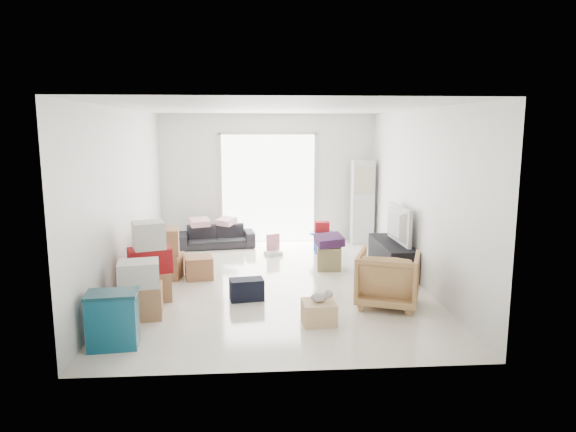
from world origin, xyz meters
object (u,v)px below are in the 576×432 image
at_px(ac_tower, 362,202).
at_px(tv_console, 392,257).
at_px(television, 393,238).
at_px(sofa, 216,233).
at_px(ottoman, 329,258).
at_px(wood_crate, 319,312).
at_px(storage_bins, 113,319).
at_px(armchair, 388,276).
at_px(kids_table, 322,231).

xyz_separation_m(ac_tower, tv_console, (0.05, -2.18, -0.62)).
height_order(ac_tower, television, ac_tower).
relative_size(ac_tower, sofa, 1.15).
xyz_separation_m(ottoman, wood_crate, (-0.49, -2.45, -0.06)).
distance_m(tv_console, storage_bins, 4.77).
bearing_deg(armchair, kids_table, -60.29).
distance_m(storage_bins, wood_crate, 2.44).
bearing_deg(storage_bins, television, 35.19).
relative_size(tv_console, wood_crate, 3.75).
relative_size(television, armchair, 1.30).
distance_m(ottoman, kids_table, 1.22).
bearing_deg(ottoman, armchair, -74.22).
height_order(sofa, kids_table, kids_table).
bearing_deg(kids_table, ottoman, -91.59).
bearing_deg(kids_table, wood_crate, -98.22).
bearing_deg(wood_crate, tv_console, 55.27).
xyz_separation_m(ottoman, kids_table, (0.03, 1.20, 0.23)).
bearing_deg(tv_console, sofa, 146.66).
bearing_deg(wood_crate, storage_bins, -167.12).
height_order(television, kids_table, television).
relative_size(ottoman, kids_table, 0.66).
height_order(storage_bins, kids_table, storage_bins).
relative_size(sofa, ottoman, 3.79).
bearing_deg(storage_bins, ottoman, 46.22).
relative_size(armchair, kids_table, 1.35).
bearing_deg(tv_console, wood_crate, -124.73).
xyz_separation_m(armchair, ottoman, (-0.53, 1.87, -0.21)).
bearing_deg(wood_crate, sofa, 110.10).
bearing_deg(television, storage_bins, 122.88).
distance_m(ac_tower, wood_crate, 4.69).
xyz_separation_m(armchair, storage_bins, (-3.39, -1.12, -0.10)).
height_order(armchair, storage_bins, armchair).
distance_m(sofa, armchair, 4.48).
height_order(tv_console, storage_bins, storage_bins).
relative_size(storage_bins, wood_crate, 1.54).
bearing_deg(ac_tower, armchair, -96.86).
relative_size(sofa, armchair, 1.85).
relative_size(tv_console, armchair, 1.86).
relative_size(sofa, kids_table, 2.49).
bearing_deg(ac_tower, television, -88.68).
bearing_deg(wood_crate, kids_table, 81.78).
distance_m(ac_tower, kids_table, 1.29).
relative_size(television, kids_table, 1.75).
relative_size(ac_tower, tv_console, 1.14).
bearing_deg(ac_tower, wood_crate, -108.66).
bearing_deg(storage_bins, armchair, 18.21).
xyz_separation_m(kids_table, wood_crate, (-0.53, -3.64, -0.30)).
relative_size(ac_tower, television, 1.63).
bearing_deg(storage_bins, sofa, 80.27).
distance_m(tv_console, kids_table, 1.76).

